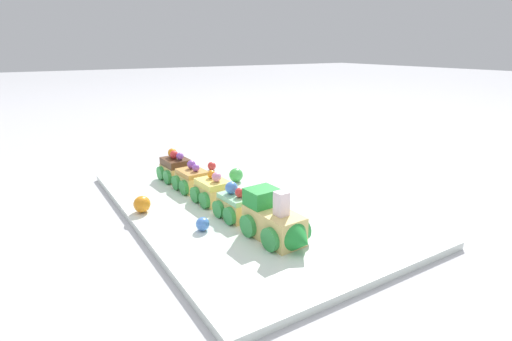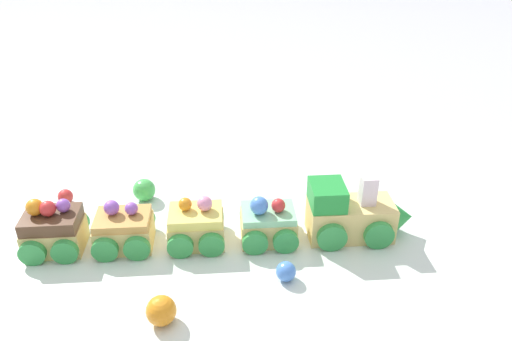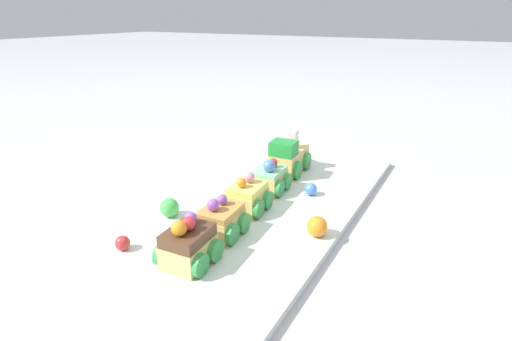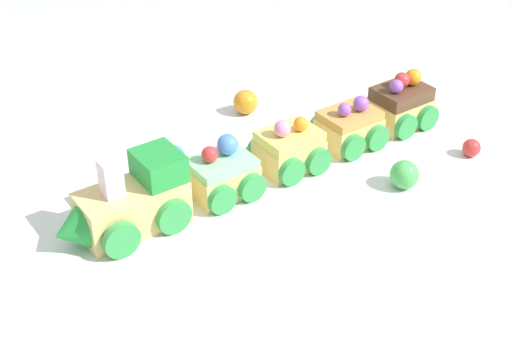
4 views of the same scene
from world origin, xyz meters
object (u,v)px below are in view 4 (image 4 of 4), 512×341
Objects in this scene: gumball_green at (404,175)px; cake_car_chocolate at (400,105)px; cake_car_caramel at (349,128)px; cake_train_locomotive at (127,205)px; gumball_blue at (175,155)px; cake_car_lemon at (289,149)px; gumball_red at (471,148)px; cake_car_mint at (222,175)px; gumball_orange at (246,102)px.

cake_car_chocolate is at bearing -128.83° from gumball_green.
cake_car_chocolate is at bearing -179.89° from cake_car_caramel.
cake_train_locomotive reaches higher than cake_car_chocolate.
cake_car_caramel reaches higher than gumball_blue.
cake_car_lemon is 3.46× the size of gumball_red.
cake_car_lemon is (-0.08, -0.00, 0.00)m from cake_car_mint.
gumball_blue is at bearing -37.76° from cake_car_lemon.
gumball_orange is (-0.11, -0.13, -0.01)m from cake_car_mint.
cake_car_mint reaches higher than gumball_red.
cake_train_locomotive is at bearing -0.05° from cake_car_caramel.
cake_car_mint is at bearing 51.31° from gumball_orange.
cake_car_mint reaches higher than gumball_orange.
cake_car_lemon is 1.00× the size of cake_car_caramel.
gumball_blue is 1.09× the size of gumball_red.
cake_train_locomotive is 1.87× the size of cake_car_lemon.
cake_train_locomotive reaches higher than gumball_blue.
cake_car_caramel is (-0.08, -0.01, -0.00)m from cake_car_lemon.
cake_car_caramel is at bearing 116.71° from gumball_orange.
gumball_blue is at bearing -16.04° from cake_car_chocolate.
gumball_orange reaches higher than gumball_red.
cake_car_caramel is 3.17× the size of gumball_blue.
gumball_red is (-0.27, 0.08, -0.01)m from cake_car_mint.
cake_car_mint reaches higher than cake_car_caramel.
cake_car_mint is 3.46× the size of gumball_red.
cake_car_chocolate is 2.30× the size of gumball_green.
gumball_red is at bearing 133.86° from cake_car_caramel.
cake_car_mint is 0.08m from gumball_blue.
gumball_green is at bearing 138.19° from gumball_blue.
gumball_green is (-0.08, 0.09, -0.01)m from cake_car_lemon.
cake_train_locomotive is 6.46× the size of gumball_red.
gumball_blue is 0.73× the size of gumball_green.
cake_car_chocolate is at bearing 140.24° from gumball_orange.
gumball_orange is (-0.12, -0.06, 0.00)m from gumball_blue.
cake_car_mint is 2.33× the size of gumball_orange.
gumball_blue is 0.24m from gumball_green.
cake_train_locomotive is at bearing 33.61° from gumball_orange.
gumball_green is 0.23m from gumball_orange.
cake_car_mint is 2.30× the size of gumball_green.
cake_train_locomotive is at bearing -0.05° from cake_car_lemon.
cake_car_caramel reaches higher than gumball_green.
cake_car_caramel is 1.00× the size of cake_car_chocolate.
cake_train_locomotive is 0.38m from gumball_red.
cake_car_chocolate is 3.46× the size of gumball_red.
gumball_blue reaches higher than gumball_red.
cake_car_mint is at bearing -179.78° from cake_train_locomotive.
gumball_blue is (0.02, -0.07, -0.01)m from cake_car_mint.
cake_train_locomotive is at bearing -11.12° from gumball_red.
cake_car_lemon is 0.08m from cake_car_caramel.
cake_car_mint is 0.09m from cake_car_lemon.
cake_car_caramel is at bearing -92.61° from gumball_green.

